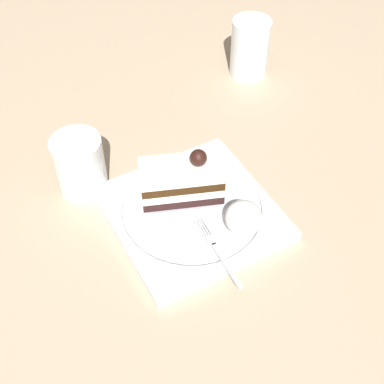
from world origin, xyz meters
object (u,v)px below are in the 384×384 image
(drink_glass_near, at_px, (250,51))
(drink_glass_far, at_px, (80,167))
(dessert_plate, at_px, (192,211))
(fork, at_px, (217,251))
(cake_slice, at_px, (182,180))
(whipped_cream_dollop, at_px, (244,218))

(drink_glass_near, height_order, drink_glass_far, drink_glass_near)
(drink_glass_near, distance_m, drink_glass_far, 0.39)
(dessert_plate, bearing_deg, drink_glass_far, -124.60)
(dessert_plate, bearing_deg, fork, 7.94)
(fork, bearing_deg, dessert_plate, -172.06)
(drink_glass_far, bearing_deg, fork, 40.18)
(fork, xyz_separation_m, drink_glass_far, (-0.18, -0.15, 0.02))
(cake_slice, bearing_deg, drink_glass_far, -118.45)
(drink_glass_near, bearing_deg, dessert_plate, -31.67)
(whipped_cream_dollop, distance_m, drink_glass_near, 0.38)
(cake_slice, relative_size, drink_glass_far, 1.31)
(drink_glass_far, bearing_deg, drink_glass_near, 122.55)
(whipped_cream_dollop, height_order, drink_glass_far, drink_glass_far)
(dessert_plate, relative_size, fork, 2.25)
(drink_glass_near, relative_size, drink_glass_far, 1.15)
(dessert_plate, height_order, drink_glass_near, drink_glass_near)
(dessert_plate, bearing_deg, drink_glass_near, 148.33)
(whipped_cream_dollop, bearing_deg, cake_slice, -142.76)
(dessert_plate, xyz_separation_m, whipped_cream_dollop, (0.06, 0.05, 0.03))
(dessert_plate, bearing_deg, cake_slice, -163.36)
(cake_slice, bearing_deg, whipped_cream_dollop, 37.24)
(drink_glass_far, bearing_deg, dessert_plate, 55.40)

